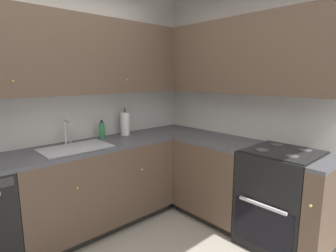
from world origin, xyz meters
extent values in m
cube|color=silver|center=(0.00, 1.50, 1.29)|extent=(3.82, 0.05, 2.58)
cube|color=silver|center=(1.88, 0.00, 1.29)|extent=(0.05, 3.06, 2.58)
cube|color=brown|center=(0.45, 1.18, 0.49)|extent=(1.62, 0.60, 0.79)
cube|color=black|center=(0.45, 1.21, 0.04)|extent=(1.62, 0.54, 0.09)
sphere|color=tan|center=(0.09, 0.87, 0.64)|extent=(0.02, 0.02, 0.02)
sphere|color=tan|center=(0.80, 0.87, 0.64)|extent=(0.02, 0.02, 0.02)
cube|color=#4C4C51|center=(0.44, 1.18, 0.90)|extent=(2.83, 0.60, 0.03)
cube|color=brown|center=(1.56, 0.46, 0.49)|extent=(0.60, 0.83, 0.79)
cube|color=black|center=(1.59, 0.46, 0.04)|extent=(0.54, 0.83, 0.09)
cube|color=brown|center=(1.56, -0.65, 0.49)|extent=(0.60, 0.15, 0.79)
sphere|color=tan|center=(1.25, -0.65, 0.64)|extent=(0.02, 0.02, 0.02)
cube|color=#4C4C51|center=(1.56, 0.46, 0.90)|extent=(0.60, 0.83, 0.03)
cube|color=#4C4C51|center=(1.56, -0.65, 0.90)|extent=(0.60, 0.15, 0.03)
cube|color=black|center=(1.58, -0.27, 0.46)|extent=(0.64, 0.62, 0.92)
cube|color=black|center=(1.25, -0.27, 0.29)|extent=(0.02, 0.55, 0.39)
cube|color=silver|center=(1.23, -0.27, 0.51)|extent=(0.02, 0.43, 0.02)
cube|color=black|center=(1.58, -0.27, 0.93)|extent=(0.59, 0.60, 0.01)
cube|color=black|center=(1.88, -0.27, 0.99)|extent=(0.03, 0.60, 0.15)
cylinder|color=#4C4C4C|center=(1.44, -0.41, 0.94)|extent=(0.11, 0.11, 0.01)
cylinder|color=#4C4C4C|center=(1.44, -0.14, 0.94)|extent=(0.11, 0.11, 0.01)
cylinder|color=#4C4C4C|center=(1.72, -0.41, 0.94)|extent=(0.11, 0.11, 0.01)
cylinder|color=#4C4C4C|center=(1.72, -0.14, 0.94)|extent=(0.11, 0.11, 0.01)
cube|color=brown|center=(0.28, 1.32, 1.81)|extent=(2.51, 0.32, 0.76)
sphere|color=tan|center=(-0.27, 1.15, 1.56)|extent=(0.02, 0.02, 0.02)
sphere|color=tan|center=(0.84, 1.15, 1.56)|extent=(0.02, 0.02, 0.02)
cube|color=brown|center=(1.70, 0.41, 1.81)|extent=(0.32, 2.14, 0.76)
cube|color=#B7B7BC|center=(0.22, 1.15, 0.92)|extent=(0.65, 0.40, 0.01)
cube|color=gray|center=(0.22, 1.15, 0.87)|extent=(0.60, 0.36, 0.09)
cube|color=#99999E|center=(0.22, 1.15, 0.89)|extent=(0.02, 0.35, 0.06)
cylinder|color=silver|center=(0.22, 1.38, 1.05)|extent=(0.02, 0.02, 0.25)
cylinder|color=silver|center=(0.22, 1.30, 1.16)|extent=(0.02, 0.15, 0.02)
cylinder|color=silver|center=(0.27, 1.38, 0.95)|extent=(0.02, 0.02, 0.06)
cylinder|color=#338C4C|center=(0.62, 1.36, 1.01)|extent=(0.06, 0.06, 0.18)
cylinder|color=#262626|center=(0.62, 1.36, 1.11)|extent=(0.03, 0.03, 0.03)
cylinder|color=white|center=(0.92, 1.34, 1.06)|extent=(0.11, 0.11, 0.27)
cylinder|color=#3F3F3F|center=(0.92, 1.34, 1.08)|extent=(0.02, 0.02, 0.33)
camera|label=1|loc=(-0.84, -1.33, 1.60)|focal=29.01mm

